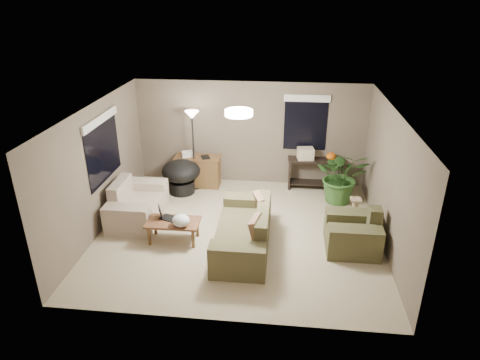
# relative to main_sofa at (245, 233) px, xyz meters

# --- Properties ---
(room_shell) EXTENTS (5.50, 5.50, 5.50)m
(room_shell) POSITION_rel_main_sofa_xyz_m (-0.18, 0.50, 0.96)
(room_shell) COLOR #BDAE8C
(room_shell) RESTS_ON ground
(main_sofa) EXTENTS (0.95, 2.20, 0.85)m
(main_sofa) POSITION_rel_main_sofa_xyz_m (0.00, 0.00, 0.00)
(main_sofa) COLOR brown
(main_sofa) RESTS_ON ground
(throw_pillows) EXTENTS (0.36, 1.39, 0.47)m
(throw_pillows) POSITION_rel_main_sofa_xyz_m (0.26, 0.00, 0.36)
(throw_pillows) COLOR #8C7251
(throw_pillows) RESTS_ON main_sofa
(loveseat) EXTENTS (0.90, 1.60, 0.85)m
(loveseat) POSITION_rel_main_sofa_xyz_m (-2.37, 0.83, 0.00)
(loveseat) COLOR beige
(loveseat) RESTS_ON ground
(armchair) EXTENTS (0.95, 1.00, 0.85)m
(armchair) POSITION_rel_main_sofa_xyz_m (1.99, 0.17, 0.00)
(armchair) COLOR brown
(armchair) RESTS_ON ground
(coffee_table) EXTENTS (1.00, 0.55, 0.42)m
(coffee_table) POSITION_rel_main_sofa_xyz_m (-1.38, 0.06, 0.06)
(coffee_table) COLOR brown
(coffee_table) RESTS_ON ground
(laptop) EXTENTS (0.42, 0.34, 0.24)m
(laptop) POSITION_rel_main_sofa_xyz_m (-1.55, 0.16, 0.19)
(laptop) COLOR black
(laptop) RESTS_ON coffee_table
(plastic_bag) EXTENTS (0.40, 0.38, 0.23)m
(plastic_bag) POSITION_rel_main_sofa_xyz_m (-1.18, -0.09, 0.24)
(plastic_bag) COLOR white
(plastic_bag) RESTS_ON coffee_table
(desk) EXTENTS (1.10, 0.50, 0.75)m
(desk) POSITION_rel_main_sofa_xyz_m (-1.41, 2.61, 0.08)
(desk) COLOR brown
(desk) RESTS_ON ground
(desk_papers) EXTENTS (0.73, 0.32, 0.12)m
(desk_papers) POSITION_rel_main_sofa_xyz_m (-1.56, 2.60, 0.51)
(desk_papers) COLOR silver
(desk_papers) RESTS_ON desk
(console_table) EXTENTS (1.30, 0.40, 0.75)m
(console_table) POSITION_rel_main_sofa_xyz_m (1.41, 2.73, 0.14)
(console_table) COLOR black
(console_table) RESTS_ON ground
(pumpkin) EXTENTS (0.29, 0.29, 0.18)m
(pumpkin) POSITION_rel_main_sofa_xyz_m (1.76, 2.73, 0.55)
(pumpkin) COLOR orange
(pumpkin) RESTS_ON console_table
(cardboard_box) EXTENTS (0.41, 0.33, 0.28)m
(cardboard_box) POSITION_rel_main_sofa_xyz_m (1.16, 2.73, 0.59)
(cardboard_box) COLOR beige
(cardboard_box) RESTS_ON console_table
(papasan_chair) EXTENTS (1.07, 1.07, 0.80)m
(papasan_chair) POSITION_rel_main_sofa_xyz_m (-1.72, 2.17, 0.17)
(papasan_chair) COLOR black
(papasan_chair) RESTS_ON ground
(floor_lamp) EXTENTS (0.32, 0.32, 1.91)m
(floor_lamp) POSITION_rel_main_sofa_xyz_m (-1.47, 2.46, 1.30)
(floor_lamp) COLOR black
(floor_lamp) RESTS_ON ground
(ceiling_fixture) EXTENTS (0.50, 0.50, 0.10)m
(ceiling_fixture) POSITION_rel_main_sofa_xyz_m (-0.18, 0.50, 2.15)
(ceiling_fixture) COLOR white
(ceiling_fixture) RESTS_ON room_shell
(houseplant) EXTENTS (1.12, 1.25, 0.97)m
(houseplant) POSITION_rel_main_sofa_xyz_m (1.96, 2.10, 0.19)
(houseplant) COLOR #2D5923
(houseplant) RESTS_ON ground
(cat_scratching_post) EXTENTS (0.32, 0.32, 0.50)m
(cat_scratching_post) POSITION_rel_main_sofa_xyz_m (2.16, 1.23, -0.08)
(cat_scratching_post) COLOR tan
(cat_scratching_post) RESTS_ON ground
(window_left) EXTENTS (0.05, 1.56, 1.33)m
(window_left) POSITION_rel_main_sofa_xyz_m (-2.90, 0.80, 1.49)
(window_left) COLOR black
(window_left) RESTS_ON room_shell
(window_back) EXTENTS (1.06, 0.05, 1.33)m
(window_back) POSITION_rel_main_sofa_xyz_m (1.12, 2.98, 1.49)
(window_back) COLOR black
(window_back) RESTS_ON room_shell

